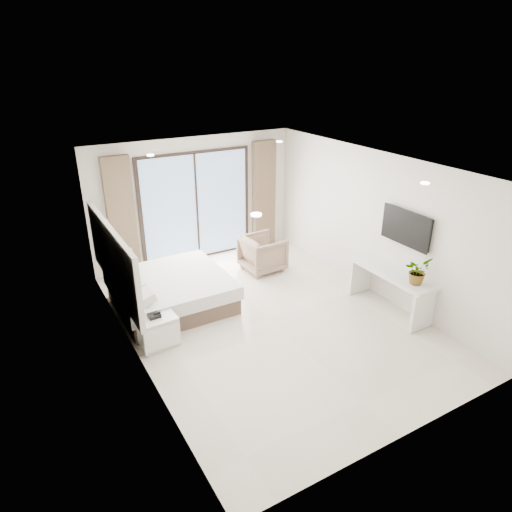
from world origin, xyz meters
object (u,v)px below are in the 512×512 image
object	(u,v)px
console_desk	(391,281)
nightstand	(158,331)
bed	(171,291)
armchair	(263,252)

from	to	relation	value
console_desk	nightstand	bearing A→B (deg)	165.68
bed	armchair	distance (m)	2.30
nightstand	armchair	distance (m)	3.25
console_desk	armchair	size ratio (longest dim) A/B	2.03
bed	armchair	world-z (taller)	armchair
nightstand	armchair	size ratio (longest dim) A/B	0.71
console_desk	armchair	world-z (taller)	armchair
nightstand	console_desk	xyz separation A→B (m)	(3.96, -1.01, 0.31)
armchair	console_desk	bearing A→B (deg)	-158.60
bed	console_desk	xyz separation A→B (m)	(3.36, -2.09, 0.28)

